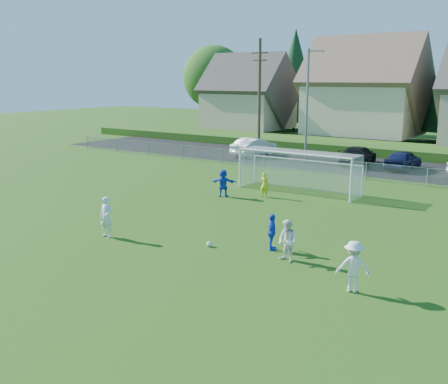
{
  "coord_description": "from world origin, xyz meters",
  "views": [
    {
      "loc": [
        14.0,
        -12.17,
        6.78
      ],
      "look_at": [
        0.0,
        8.0,
        1.4
      ],
      "focal_mm": 42.0,
      "sensor_mm": 36.0,
      "label": 1
    }
  ],
  "objects": [
    {
      "name": "player_blue_b",
      "position": [
        -2.99,
        12.24,
        0.8
      ],
      "size": [
        1.55,
        0.99,
        1.6
      ],
      "primitive_type": "imported",
      "rotation": [
        0.0,
        0.0,
        3.52
      ],
      "color": "blue",
      "rests_on": "ground"
    },
    {
      "name": "car_e",
      "position": [
        2.88,
        27.44,
        0.74
      ],
      "size": [
        1.97,
        4.41,
        1.47
      ],
      "primitive_type": "imported",
      "rotation": [
        0.0,
        0.0,
        3.09
      ],
      "color": "#121A3F",
      "rests_on": "ground"
    },
    {
      "name": "player_white_a",
      "position": [
        -2.6,
        2.84,
        0.89
      ],
      "size": [
        0.71,
        0.52,
        1.78
      ],
      "primitive_type": "imported",
      "rotation": [
        0.0,
        0.0,
        0.15
      ],
      "color": "white",
      "rests_on": "ground"
    },
    {
      "name": "goalkeeper",
      "position": [
        -0.97,
        13.5,
        0.72
      ],
      "size": [
        0.56,
        0.39,
        1.44
      ],
      "primitive_type": "imported",
      "rotation": [
        0.0,
        0.0,
        3.24
      ],
      "color": "yellow",
      "rests_on": "ground"
    },
    {
      "name": "grass_embankment",
      "position": [
        0.0,
        35.0,
        0.4
      ],
      "size": [
        70.0,
        6.0,
        0.8
      ],
      "primitive_type": "cube",
      "color": "#1E420F",
      "rests_on": "ground"
    },
    {
      "name": "asphalt_lot",
      "position": [
        0.0,
        27.5,
        0.01
      ],
      "size": [
        60.0,
        60.0,
        0.0
      ],
      "primitive_type": "plane",
      "color": "black",
      "rests_on": "ground"
    },
    {
      "name": "player_white_b",
      "position": [
        5.28,
        4.55,
        0.8
      ],
      "size": [
        0.93,
        0.82,
        1.61
      ],
      "primitive_type": "imported",
      "rotation": [
        0.0,
        0.0,
        -0.32
      ],
      "color": "white",
      "rests_on": "ground"
    },
    {
      "name": "streetlight",
      "position": [
        -4.45,
        26.0,
        4.84
      ],
      "size": [
        1.38,
        0.18,
        9.0
      ],
      "color": "slate",
      "rests_on": "ground"
    },
    {
      "name": "player_white_c",
      "position": [
        8.35,
        3.25,
        0.85
      ],
      "size": [
        1.26,
        1.0,
        1.7
      ],
      "primitive_type": "imported",
      "rotation": [
        0.0,
        0.0,
        3.54
      ],
      "color": "white",
      "rests_on": "ground"
    },
    {
      "name": "utility_pole",
      "position": [
        -9.5,
        27.0,
        5.15
      ],
      "size": [
        1.6,
        0.26,
        10.0
      ],
      "color": "#473321",
      "rests_on": "ground"
    },
    {
      "name": "ground",
      "position": [
        0.0,
        0.0,
        0.0
      ],
      "size": [
        160.0,
        160.0,
        0.0
      ],
      "primitive_type": "plane",
      "color": "#193D0C",
      "rests_on": "ground"
    },
    {
      "name": "car_d",
      "position": [
        -0.71,
        27.62,
        0.74
      ],
      "size": [
        2.71,
        5.35,
        1.49
      ],
      "primitive_type": "imported",
      "rotation": [
        0.0,
        0.0,
        3.27
      ],
      "color": "black",
      "rests_on": "ground"
    },
    {
      "name": "soccer_goal",
      "position": [
        0.0,
        16.05,
        1.63
      ],
      "size": [
        7.42,
        1.9,
        2.5
      ],
      "color": "white",
      "rests_on": "ground"
    },
    {
      "name": "houses_row",
      "position": [
        1.97,
        42.46,
        7.33
      ],
      "size": [
        53.9,
        11.45,
        13.27
      ],
      "color": "tan",
      "rests_on": "ground"
    },
    {
      "name": "soccer_ball",
      "position": [
        1.83,
        4.3,
        0.11
      ],
      "size": [
        0.22,
        0.22,
        0.22
      ],
      "primitive_type": "sphere",
      "color": "white",
      "rests_on": "ground"
    },
    {
      "name": "chainlink_fence",
      "position": [
        0.0,
        22.0,
        0.63
      ],
      "size": [
        52.06,
        0.06,
        1.2
      ],
      "color": "gray",
      "rests_on": "ground"
    },
    {
      "name": "car_b",
      "position": [
        -10.01,
        27.06,
        0.8
      ],
      "size": [
        2.13,
        4.97,
        1.59
      ],
      "primitive_type": "imported",
      "rotation": [
        0.0,
        0.0,
        3.05
      ],
      "color": "white",
      "rests_on": "ground"
    },
    {
      "name": "player_blue_a",
      "position": [
        4.13,
        5.4,
        0.75
      ],
      "size": [
        0.72,
        0.94,
        1.49
      ],
      "primitive_type": "imported",
      "rotation": [
        0.0,
        0.0,
        2.04
      ],
      "color": "blue",
      "rests_on": "ground"
    }
  ]
}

